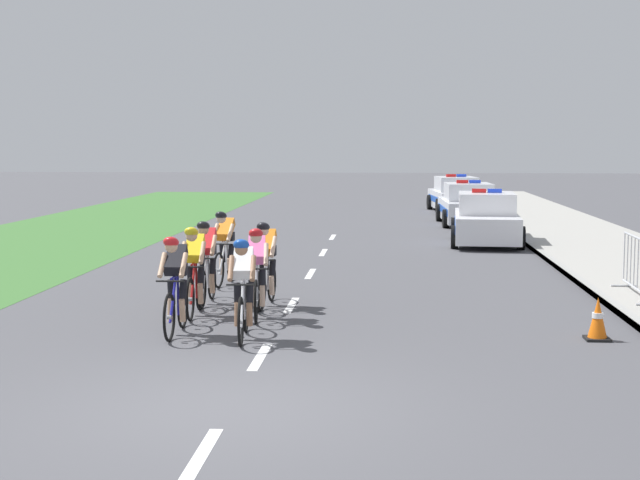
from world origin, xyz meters
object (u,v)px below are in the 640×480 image
cyclist_sixth (266,262)px  cyclist_seventh (225,247)px  traffic_cone_near (598,319)px  cyclist_second (243,287)px  cyclist_fifth (206,261)px  police_car_second (468,206)px  police_car_third (455,196)px  cyclist_third (195,269)px  police_car_nearest (486,220)px  cyclist_fourth (257,271)px  cyclist_lead (175,284)px  crowd_barrier_rear (638,267)px

cyclist_sixth → cyclist_seventh: same height
traffic_cone_near → cyclist_second: bearing=-176.0°
cyclist_seventh → traffic_cone_near: 8.08m
cyclist_fifth → traffic_cone_near: size_ratio=2.69×
police_car_second → traffic_cone_near: police_car_second is taller
cyclist_fifth → police_car_third: size_ratio=0.38×
cyclist_third → police_car_third: 24.81m
police_car_nearest → cyclist_third: bearing=-117.5°
cyclist_third → cyclist_fifth: (-0.02, 1.11, 0.00)m
cyclist_third → cyclist_seventh: same height
cyclist_seventh → cyclist_third: bearing=-88.4°
cyclist_fourth → cyclist_lead: bearing=-126.4°
cyclist_third → crowd_barrier_rear: size_ratio=0.74×
cyclist_fifth → crowd_barrier_rear: bearing=5.9°
cyclist_third → crowd_barrier_rear: bearing=13.8°
cyclist_sixth → police_car_second: police_car_second is taller
cyclist_fourth → crowd_barrier_rear: bearing=17.2°
cyclist_fifth → cyclist_sixth: size_ratio=1.00×
crowd_barrier_rear → traffic_cone_near: size_ratio=3.63×
cyclist_sixth → police_car_third: police_car_third is taller
cyclist_fourth → police_car_nearest: 12.78m
cyclist_lead → cyclist_fourth: (1.03, 1.40, 0.00)m
cyclist_lead → cyclist_second: size_ratio=1.00×
police_car_nearest → cyclist_fourth: bearing=-112.9°
cyclist_fourth → cyclist_seventh: (-1.17, 3.59, 0.00)m
cyclist_third → police_car_nearest: bearing=62.5°
crowd_barrier_rear → cyclist_third: bearing=-166.2°
cyclist_second → police_car_nearest: police_car_nearest is taller
cyclist_fifth → cyclist_sixth: 1.10m
cyclist_sixth → cyclist_seventh: size_ratio=1.00×
cyclist_lead → cyclist_seventh: 4.99m
cyclist_second → police_car_second: police_car_second is taller
cyclist_seventh → police_car_third: police_car_third is taller
cyclist_fifth → crowd_barrier_rear: (7.79, 0.80, -0.14)m
cyclist_second → traffic_cone_near: 5.25m
cyclist_sixth → crowd_barrier_rear: cyclist_sixth is taller
cyclist_third → cyclist_sixth: 1.46m
cyclist_fifth → cyclist_seventh: bearing=92.0°
cyclist_third → cyclist_fifth: same height
cyclist_fourth → police_car_nearest: police_car_nearest is taller
cyclist_second → traffic_cone_near: (5.22, 0.37, -0.48)m
police_car_third → traffic_cone_near: police_car_third is taller
cyclist_fourth → cyclist_fifth: size_ratio=1.00×
cyclist_lead → cyclist_second: bearing=-13.6°
police_car_second → police_car_third: size_ratio=0.98×
cyclist_seventh → crowd_barrier_rear: (7.87, -1.51, -0.14)m
cyclist_third → cyclist_fourth: bearing=-8.4°
cyclist_second → traffic_cone_near: bearing=4.0°
traffic_cone_near → police_car_third: bearing=90.6°
police_car_second → cyclist_sixth: bearing=-106.4°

